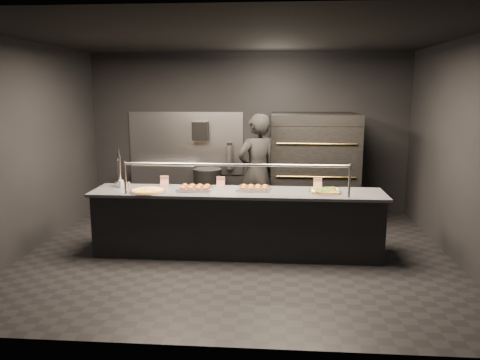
{
  "coord_description": "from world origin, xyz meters",
  "views": [
    {
      "loc": [
        0.54,
        -6.39,
        2.32
      ],
      "look_at": [
        0.02,
        0.2,
        1.04
      ],
      "focal_mm": 35.0,
      "sensor_mm": 36.0,
      "label": 1
    }
  ],
  "objects_px": {
    "towel_dispenser": "(200,131)",
    "beer_tap": "(120,175)",
    "pizza_oven": "(313,167)",
    "square_pizza": "(325,191)",
    "slider_tray_a": "(195,188)",
    "slider_tray_b": "(254,188)",
    "fire_extinguisher": "(229,157)",
    "service_counter": "(237,222)",
    "prep_shelf": "(165,188)",
    "worker": "(257,173)",
    "trash_bin": "(208,192)",
    "round_pizza": "(148,191)"
  },
  "relations": [
    {
      "from": "fire_extinguisher",
      "to": "worker",
      "type": "xyz_separation_m",
      "value": [
        0.57,
        -1.2,
        -0.09
      ]
    },
    {
      "from": "pizza_oven",
      "to": "slider_tray_a",
      "type": "height_order",
      "value": "pizza_oven"
    },
    {
      "from": "service_counter",
      "to": "fire_extinguisher",
      "type": "xyz_separation_m",
      "value": [
        -0.35,
        2.4,
        0.6
      ]
    },
    {
      "from": "service_counter",
      "to": "square_pizza",
      "type": "relative_size",
      "value": 8.73
    },
    {
      "from": "pizza_oven",
      "to": "round_pizza",
      "type": "relative_size",
      "value": 3.74
    },
    {
      "from": "prep_shelf",
      "to": "slider_tray_b",
      "type": "bearing_deg",
      "value": -50.7
    },
    {
      "from": "service_counter",
      "to": "round_pizza",
      "type": "height_order",
      "value": "service_counter"
    },
    {
      "from": "worker",
      "to": "fire_extinguisher",
      "type": "bearing_deg",
      "value": -96.03
    },
    {
      "from": "service_counter",
      "to": "towel_dispenser",
      "type": "distance_m",
      "value": 2.78
    },
    {
      "from": "square_pizza",
      "to": "trash_bin",
      "type": "height_order",
      "value": "square_pizza"
    },
    {
      "from": "prep_shelf",
      "to": "fire_extinguisher",
      "type": "bearing_deg",
      "value": 3.66
    },
    {
      "from": "towel_dispenser",
      "to": "beer_tap",
      "type": "relative_size",
      "value": 0.61
    },
    {
      "from": "slider_tray_a",
      "to": "slider_tray_b",
      "type": "relative_size",
      "value": 0.99
    },
    {
      "from": "prep_shelf",
      "to": "square_pizza",
      "type": "distance_m",
      "value": 3.68
    },
    {
      "from": "slider_tray_b",
      "to": "square_pizza",
      "type": "height_order",
      "value": "slider_tray_b"
    },
    {
      "from": "towel_dispenser",
      "to": "slider_tray_a",
      "type": "distance_m",
      "value": 2.47
    },
    {
      "from": "pizza_oven",
      "to": "square_pizza",
      "type": "bearing_deg",
      "value": -89.39
    },
    {
      "from": "fire_extinguisher",
      "to": "trash_bin",
      "type": "distance_m",
      "value": 0.8
    },
    {
      "from": "prep_shelf",
      "to": "slider_tray_a",
      "type": "relative_size",
      "value": 2.41
    },
    {
      "from": "service_counter",
      "to": "slider_tray_a",
      "type": "xyz_separation_m",
      "value": [
        -0.6,
        0.02,
        0.49
      ]
    },
    {
      "from": "slider_tray_b",
      "to": "square_pizza",
      "type": "xyz_separation_m",
      "value": [
        0.99,
        -0.07,
        -0.01
      ]
    },
    {
      "from": "square_pizza",
      "to": "trash_bin",
      "type": "bearing_deg",
      "value": 133.46
    },
    {
      "from": "pizza_oven",
      "to": "trash_bin",
      "type": "bearing_deg",
      "value": 175.25
    },
    {
      "from": "towel_dispenser",
      "to": "trash_bin",
      "type": "distance_m",
      "value": 1.17
    },
    {
      "from": "service_counter",
      "to": "prep_shelf",
      "type": "distance_m",
      "value": 2.82
    },
    {
      "from": "round_pizza",
      "to": "pizza_oven",
      "type": "bearing_deg",
      "value": 40.05
    },
    {
      "from": "square_pizza",
      "to": "trash_bin",
      "type": "distance_m",
      "value": 2.87
    },
    {
      "from": "service_counter",
      "to": "trash_bin",
      "type": "relative_size",
      "value": 4.67
    },
    {
      "from": "pizza_oven",
      "to": "towel_dispenser",
      "type": "height_order",
      "value": "pizza_oven"
    },
    {
      "from": "service_counter",
      "to": "pizza_oven",
      "type": "height_order",
      "value": "pizza_oven"
    },
    {
      "from": "worker",
      "to": "round_pizza",
      "type": "bearing_deg",
      "value": 11.23
    },
    {
      "from": "prep_shelf",
      "to": "square_pizza",
      "type": "xyz_separation_m",
      "value": [
        2.82,
        -2.31,
        0.49
      ]
    },
    {
      "from": "service_counter",
      "to": "beer_tap",
      "type": "height_order",
      "value": "beer_tap"
    },
    {
      "from": "beer_tap",
      "to": "trash_bin",
      "type": "xyz_separation_m",
      "value": [
        1.02,
        1.86,
        -0.64
      ]
    },
    {
      "from": "fire_extinguisher",
      "to": "slider_tray_b",
      "type": "xyz_separation_m",
      "value": [
        0.58,
        -2.32,
        -0.11
      ]
    },
    {
      "from": "slider_tray_a",
      "to": "pizza_oven",
      "type": "bearing_deg",
      "value": 46.31
    },
    {
      "from": "pizza_oven",
      "to": "square_pizza",
      "type": "xyz_separation_m",
      "value": [
        0.02,
        -1.89,
        -0.03
      ]
    },
    {
      "from": "prep_shelf",
      "to": "fire_extinguisher",
      "type": "xyz_separation_m",
      "value": [
        1.25,
        0.08,
        0.61
      ]
    },
    {
      "from": "slider_tray_b",
      "to": "trash_bin",
      "type": "xyz_separation_m",
      "value": [
        -0.96,
        1.98,
        -0.51
      ]
    },
    {
      "from": "pizza_oven",
      "to": "worker",
      "type": "distance_m",
      "value": 1.2
    },
    {
      "from": "prep_shelf",
      "to": "worker",
      "type": "bearing_deg",
      "value": -31.48
    },
    {
      "from": "slider_tray_b",
      "to": "worker",
      "type": "bearing_deg",
      "value": 90.61
    },
    {
      "from": "pizza_oven",
      "to": "towel_dispenser",
      "type": "xyz_separation_m",
      "value": [
        -2.1,
        0.49,
        0.58
      ]
    },
    {
      "from": "prep_shelf",
      "to": "worker",
      "type": "xyz_separation_m",
      "value": [
        1.82,
        -1.12,
        0.52
      ]
    },
    {
      "from": "pizza_oven",
      "to": "prep_shelf",
      "type": "bearing_deg",
      "value": 171.46
    },
    {
      "from": "fire_extinguisher",
      "to": "beer_tap",
      "type": "bearing_deg",
      "value": -122.43
    },
    {
      "from": "square_pizza",
      "to": "worker",
      "type": "height_order",
      "value": "worker"
    },
    {
      "from": "service_counter",
      "to": "towel_dispenser",
      "type": "bearing_deg",
      "value": 110.63
    },
    {
      "from": "pizza_oven",
      "to": "prep_shelf",
      "type": "distance_m",
      "value": 2.88
    },
    {
      "from": "pizza_oven",
      "to": "square_pizza",
      "type": "relative_size",
      "value": 4.07
    }
  ]
}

